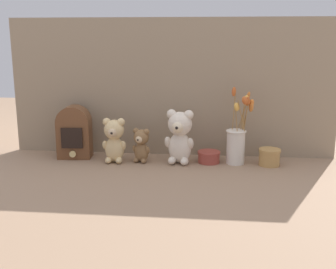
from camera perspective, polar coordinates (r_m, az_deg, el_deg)
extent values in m
plane|color=#8E7056|center=(1.95, -0.06, -3.93)|extent=(4.00, 4.00, 0.00)
cube|color=gray|center=(2.05, 0.42, 6.34)|extent=(1.58, 0.02, 0.66)
ellipsoid|color=beige|center=(1.94, 1.61, -1.79)|extent=(0.12, 0.10, 0.14)
sphere|color=beige|center=(1.92, 1.64, 1.45)|extent=(0.11, 0.11, 0.11)
sphere|color=beige|center=(1.88, 1.35, 1.01)|extent=(0.05, 0.05, 0.05)
sphere|color=black|center=(1.86, 1.19, 0.90)|extent=(0.01, 0.01, 0.01)
sphere|color=beige|center=(1.90, 2.82, 2.67)|extent=(0.04, 0.04, 0.04)
sphere|color=beige|center=(1.92, 0.48, 2.78)|extent=(0.04, 0.04, 0.04)
ellipsoid|color=beige|center=(1.92, 3.03, -1.22)|extent=(0.04, 0.05, 0.07)
ellipsoid|color=beige|center=(1.94, 0.11, -1.04)|extent=(0.04, 0.05, 0.07)
ellipsoid|color=beige|center=(1.92, 2.24, -3.65)|extent=(0.04, 0.06, 0.04)
ellipsoid|color=beige|center=(1.93, 0.55, -3.53)|extent=(0.04, 0.06, 0.04)
ellipsoid|color=#DBBC84|center=(1.97, -7.24, -2.00)|extent=(0.09, 0.07, 0.12)
sphere|color=#DBBC84|center=(1.95, -7.32, 0.66)|extent=(0.09, 0.09, 0.09)
sphere|color=#D1B289|center=(1.92, -7.53, 0.28)|extent=(0.04, 0.04, 0.04)
sphere|color=black|center=(1.90, -7.64, 0.18)|extent=(0.01, 0.01, 0.01)
sphere|color=#DBBC84|center=(1.94, -6.39, 1.69)|extent=(0.04, 0.04, 0.04)
sphere|color=#DBBC84|center=(1.95, -8.31, 1.71)|extent=(0.04, 0.04, 0.04)
ellipsoid|color=#DBBC84|center=(1.95, -6.09, -1.49)|extent=(0.03, 0.04, 0.05)
ellipsoid|color=#DBBC84|center=(1.97, -8.50, -1.43)|extent=(0.03, 0.04, 0.05)
ellipsoid|color=#DBBC84|center=(1.96, -6.66, -3.50)|extent=(0.03, 0.05, 0.03)
ellipsoid|color=#DBBC84|center=(1.97, -8.06, -3.45)|extent=(0.03, 0.05, 0.03)
ellipsoid|color=olive|center=(1.97, -3.61, -2.40)|extent=(0.08, 0.07, 0.09)
sphere|color=olive|center=(1.95, -3.64, -0.36)|extent=(0.07, 0.07, 0.07)
sphere|color=#D1B289|center=(1.93, -3.93, -0.66)|extent=(0.03, 0.03, 0.03)
sphere|color=black|center=(1.91, -4.09, -0.74)|extent=(0.01, 0.01, 0.01)
sphere|color=olive|center=(1.93, -2.94, 0.38)|extent=(0.03, 0.03, 0.03)
sphere|color=olive|center=(1.95, -4.34, 0.48)|extent=(0.03, 0.03, 0.03)
ellipsoid|color=olive|center=(1.95, -2.79, -2.07)|extent=(0.03, 0.04, 0.04)
ellipsoid|color=olive|center=(1.97, -4.54, -1.91)|extent=(0.03, 0.04, 0.04)
ellipsoid|color=olive|center=(1.95, -3.30, -3.59)|extent=(0.03, 0.04, 0.02)
ellipsoid|color=olive|center=(1.97, -4.32, -3.48)|extent=(0.03, 0.04, 0.02)
cylinder|color=silver|center=(1.95, 9.15, -1.66)|extent=(0.08, 0.08, 0.16)
torus|color=silver|center=(1.94, 9.23, 0.46)|extent=(0.09, 0.09, 0.01)
cylinder|color=#9E7542|center=(1.89, 9.91, 2.50)|extent=(0.04, 0.03, 0.14)
ellipsoid|color=#C65B28|center=(1.86, 10.35, 4.56)|extent=(0.04, 0.04, 0.04)
cylinder|color=#9E7542|center=(1.93, 10.46, 2.11)|extent=(0.01, 0.05, 0.11)
ellipsoid|color=orange|center=(1.93, 11.21, 3.62)|extent=(0.02, 0.04, 0.05)
cylinder|color=#9E7542|center=(1.92, 10.23, 2.50)|extent=(0.01, 0.03, 0.13)
ellipsoid|color=#C65B28|center=(1.91, 10.74, 4.45)|extent=(0.02, 0.03, 0.05)
cylinder|color=#9E7542|center=(1.93, 10.18, 2.53)|extent=(0.01, 0.03, 0.13)
ellipsoid|color=gold|center=(1.92, 10.65, 4.49)|extent=(0.02, 0.03, 0.05)
cylinder|color=#9E7542|center=(1.90, 9.24, 2.10)|extent=(0.02, 0.01, 0.11)
ellipsoid|color=gold|center=(1.89, 9.28, 3.73)|extent=(0.03, 0.03, 0.04)
cylinder|color=#9E7542|center=(1.94, 10.12, 2.68)|extent=(0.02, 0.03, 0.14)
ellipsoid|color=gold|center=(1.93, 10.57, 4.74)|extent=(0.03, 0.04, 0.04)
cylinder|color=#9E7542|center=(1.95, 10.17, 2.84)|extent=(0.04, 0.04, 0.15)
ellipsoid|color=orange|center=(1.96, 10.77, 5.01)|extent=(0.03, 0.04, 0.06)
cylinder|color=#9E7542|center=(1.94, 8.92, 3.21)|extent=(0.02, 0.01, 0.17)
ellipsoid|color=#C65B28|center=(1.93, 8.91, 5.76)|extent=(0.03, 0.03, 0.04)
cylinder|color=#9E7542|center=(1.94, 10.46, 2.40)|extent=(0.02, 0.05, 0.12)
ellipsoid|color=orange|center=(1.94, 11.24, 4.17)|extent=(0.04, 0.04, 0.05)
cube|color=brown|center=(2.07, -12.53, -0.71)|extent=(0.16, 0.11, 0.18)
cylinder|color=brown|center=(2.05, -12.65, 1.67)|extent=(0.16, 0.11, 0.16)
cube|color=black|center=(2.02, -12.87, -0.47)|extent=(0.10, 0.02, 0.10)
cylinder|color=#D6BC7A|center=(2.04, -12.77, -2.58)|extent=(0.03, 0.01, 0.03)
cylinder|color=tan|center=(1.97, 13.56, -3.20)|extent=(0.09, 0.09, 0.06)
cylinder|color=tan|center=(1.96, 13.62, -2.12)|extent=(0.10, 0.10, 0.01)
cylinder|color=#993D33|center=(1.97, 5.55, -3.18)|extent=(0.10, 0.10, 0.04)
cylinder|color=#993D33|center=(1.96, 5.57, -2.43)|extent=(0.11, 0.11, 0.01)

